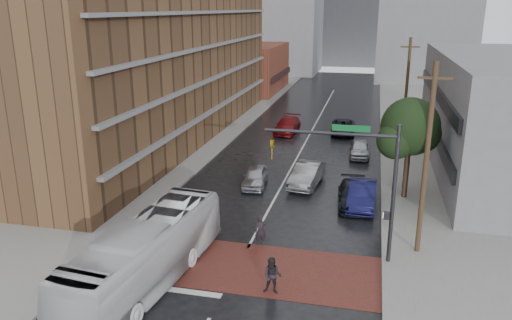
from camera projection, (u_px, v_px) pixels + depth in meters
The scene contains 21 objects.
ground at pixel (235, 271), 24.47m from camera, with size 160.00×160.00×0.00m, color black.
crosswalk at pixel (238, 266), 24.93m from camera, with size 14.00×5.00×0.02m, color maroon.
sidewalk_west at pixel (192, 135), 50.24m from camera, with size 9.00×90.00×0.15m, color gray.
sidewalk_east at pixel (431, 149), 45.19m from camera, with size 9.00×90.00×0.15m, color gray.
storefront_west at pixel (254, 68), 76.33m from camera, with size 8.00×16.00×7.00m, color brown.
building_east at pixel (512, 115), 38.14m from camera, with size 11.00×26.00×9.00m, color gray.
distant_tower_center at pixel (351, 9), 109.36m from camera, with size 12.00×10.00×24.00m, color gray.
street_tree at pixel (410, 130), 32.41m from camera, with size 4.20×4.10×6.90m.
signal_mast at pixel (364, 173), 24.13m from camera, with size 6.50×0.30×7.20m.
utility_pole_near at pixel (426, 160), 24.75m from camera, with size 1.60×0.26×10.00m.
utility_pole_far at pixel (406, 95), 43.37m from camera, with size 1.60×0.26×10.00m.
transit_bus at pixel (146, 254), 22.90m from camera, with size 2.62×11.19×3.12m, color silver.
pedestrian_a at pixel (261, 231), 26.88m from camera, with size 0.63×0.41×1.73m, color black.
pedestrian_b at pixel (272, 276), 22.35m from camera, with size 0.85×0.66×1.75m, color black.
car_travel_a at pixel (255, 177), 36.00m from camera, with size 1.62×4.03×1.37m, color #A8AAB0.
car_travel_b at pixel (307, 175), 36.08m from camera, with size 1.71×4.92×1.62m, color #989AA0.
car_travel_c at pixel (287, 125), 51.41m from camera, with size 2.15×5.29×1.54m, color maroon.
suv_travel at pixel (343, 127), 50.93m from camera, with size 2.32×5.04×1.40m, color black.
car_parked_near at pixel (362, 194), 32.27m from camera, with size 1.71×4.91×1.62m, color #12123F.
car_parked_mid at pixel (353, 195), 32.43m from camera, with size 1.96×4.82×1.40m, color black.
car_parked_far at pixel (360, 149), 43.08m from camera, with size 1.69×4.19×1.43m, color #AAAEB2.
Camera 1 is at (6.00, -20.98, 12.39)m, focal length 35.00 mm.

